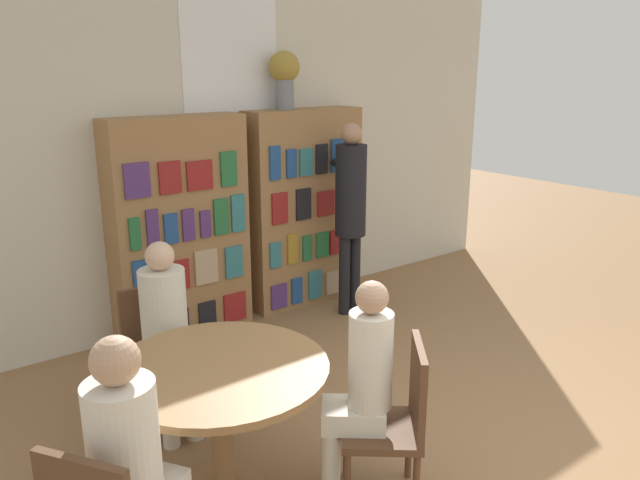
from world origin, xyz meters
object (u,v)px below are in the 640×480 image
librarian_standing (350,201)px  seated_reader_right (360,384)px  seated_reader_left (167,328)px  bookshelf_right (304,208)px  chair_left_side (159,349)px  bookshelf_left (180,229)px  seated_reader_back (131,456)px  chair_far_side (396,416)px  flower_vase (284,74)px  reading_table (220,390)px

librarian_standing → seated_reader_right: bearing=-129.0°
seated_reader_left → librarian_standing: (2.10, 0.81, 0.35)m
bookshelf_right → chair_left_side: 2.30m
bookshelf_left → chair_left_side: bearing=-121.9°
seated_reader_right → librarian_standing: librarian_standing is taller
seated_reader_back → chair_left_side: bearing=120.2°
chair_left_side → chair_far_side: 1.60m
flower_vase → librarian_standing: (0.34, -0.51, -1.08)m
bookshelf_right → seated_reader_left: (-1.96, -1.31, -0.22)m
bookshelf_right → chair_left_side: bearing=-149.9°
bookshelf_right → chair_far_side: bookshelf_right is taller
chair_far_side → seated_reader_back: bearing=121.5°
bookshelf_left → reading_table: bearing=-110.5°
bookshelf_left → bookshelf_right: 1.25m
bookshelf_right → chair_far_side: size_ratio=2.08×
bookshelf_left → bookshelf_right: same height
seated_reader_back → librarian_standing: size_ratio=0.72×
reading_table → bookshelf_left: bearing=69.5°
bookshelf_left → seated_reader_left: (-0.72, -1.31, -0.22)m
reading_table → chair_far_side: chair_far_side is taller
seated_reader_left → chair_left_side: bearing=-90.0°
flower_vase → librarian_standing: size_ratio=0.29×
seated_reader_right → seated_reader_back: size_ratio=0.98×
chair_left_side → seated_reader_right: (0.49, -1.34, 0.18)m
reading_table → seated_reader_back: bearing=-147.4°
chair_left_side → librarian_standing: bearing=-159.8°
flower_vase → seated_reader_right: size_ratio=0.41×
seated_reader_left → chair_far_side: bearing=120.2°
chair_left_side → chair_far_side: bearing=117.0°
seated_reader_back → bookshelf_left: bearing=117.9°
chair_left_side → seated_reader_back: seated_reader_back is taller
seated_reader_left → seated_reader_back: size_ratio=0.98×
seated_reader_left → librarian_standing: 2.28m
chair_far_side → bookshelf_left: bearing=38.0°
flower_vase → bookshelf_right: bearing=-1.3°
reading_table → seated_reader_back: size_ratio=0.90×
bookshelf_right → chair_left_side: bookshelf_right is taller
bookshelf_left → seated_reader_back: bearing=-119.5°
chair_far_side → seated_reader_right: seated_reader_right is taller
seated_reader_left → librarian_standing: bearing=-155.5°
reading_table → seated_reader_right: (0.55, -0.45, 0.05)m
seated_reader_right → bookshelf_left: bearing=34.5°
flower_vase → chair_left_side: flower_vase is taller
bookshelf_left → seated_reader_right: bearing=-94.9°
seated_reader_right → seated_reader_back: seated_reader_back is taller
bookshelf_left → seated_reader_left: size_ratio=1.49×
flower_vase → chair_far_side: 3.27m
bookshelf_right → chair_far_side: 2.94m
chair_left_side → seated_reader_right: bearing=113.6°
chair_far_side → bookshelf_right: bearing=12.6°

